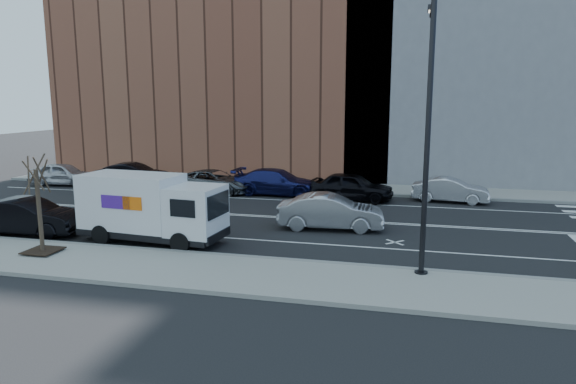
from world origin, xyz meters
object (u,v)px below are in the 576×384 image
at_px(fedex_van, 151,207).
at_px(far_parked_a, 63,174).
at_px(far_parked_b, 134,176).
at_px(driving_sedan, 331,212).

xyz_separation_m(fedex_van, far_parked_a, (-12.88, 11.48, -0.70)).
distance_m(far_parked_b, driving_sedan, 16.48).
bearing_deg(driving_sedan, far_parked_a, 63.85).
distance_m(far_parked_a, driving_sedan, 21.21).
relative_size(fedex_van, far_parked_b, 1.26).
bearing_deg(fedex_van, driving_sedan, 34.72).
height_order(far_parked_b, driving_sedan, far_parked_b).
bearing_deg(far_parked_a, far_parked_b, -94.16).
xyz_separation_m(far_parked_a, driving_sedan, (19.82, -7.56, 0.02)).
bearing_deg(driving_sedan, fedex_van, 114.21).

